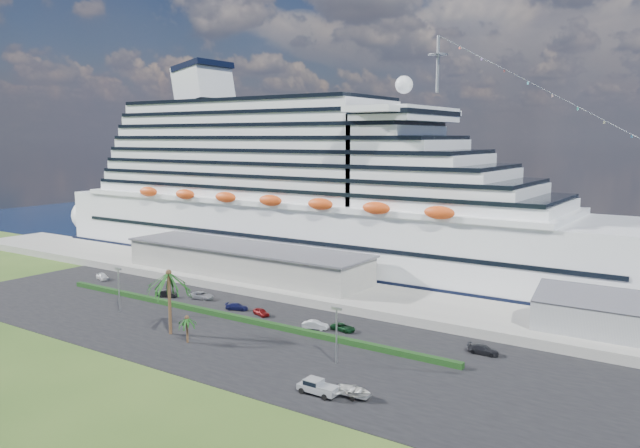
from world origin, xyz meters
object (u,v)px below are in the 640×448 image
Objects in this scene: pickup_truck at (317,387)px; boat_trailer at (353,390)px; cruise_ship at (317,200)px; parked_car_3 at (237,307)px.

pickup_truck is 4.61m from boat_trailer.
cruise_ship is at bearing 124.32° from pickup_truck.
boat_trailer reaches higher than parked_car_3.
cruise_ship is 35.09× the size of pickup_truck.
pickup_truck is at bearing -160.26° from boat_trailer.
boat_trailer is (38.83, -22.06, 0.40)m from parked_car_3.
boat_trailer is at bearing -139.23° from parked_car_3.
cruise_ship is 34.92× the size of boat_trailer.
cruise_ship is 83.37m from boat_trailer.
pickup_truck is at bearing -144.03° from parked_car_3.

